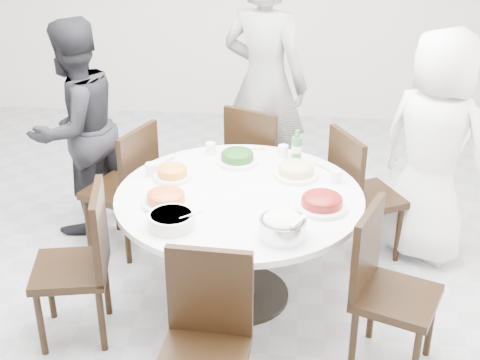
# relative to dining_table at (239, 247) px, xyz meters

# --- Properties ---
(floor) EXTENTS (6.00, 6.00, 0.01)m
(floor) POSITION_rel_dining_table_xyz_m (-0.29, 0.29, -0.38)
(floor) COLOR #A6A7AB
(floor) RESTS_ON ground
(dining_table) EXTENTS (1.50, 1.50, 0.75)m
(dining_table) POSITION_rel_dining_table_xyz_m (0.00, 0.00, 0.00)
(dining_table) COLOR white
(dining_table) RESTS_ON floor
(chair_ne) EXTENTS (0.56, 0.56, 0.95)m
(chair_ne) POSITION_rel_dining_table_xyz_m (0.83, 0.59, 0.10)
(chair_ne) COLOR black
(chair_ne) RESTS_ON floor
(chair_n) EXTENTS (0.56, 0.56, 0.95)m
(chair_n) POSITION_rel_dining_table_xyz_m (0.08, 1.07, 0.10)
(chair_n) COLOR black
(chair_n) RESTS_ON floor
(chair_nw) EXTENTS (0.55, 0.55, 0.95)m
(chair_nw) POSITION_rel_dining_table_xyz_m (-0.90, 0.54, 0.10)
(chair_nw) COLOR black
(chair_nw) RESTS_ON floor
(chair_sw) EXTENTS (0.49, 0.49, 0.95)m
(chair_sw) POSITION_rel_dining_table_xyz_m (-0.93, -0.45, 0.10)
(chair_sw) COLOR black
(chair_sw) RESTS_ON floor
(chair_s) EXTENTS (0.45, 0.45, 0.95)m
(chair_s) POSITION_rel_dining_table_xyz_m (-0.07, -1.13, 0.10)
(chair_s) COLOR black
(chair_s) RESTS_ON floor
(chair_se) EXTENTS (0.55, 0.55, 0.95)m
(chair_se) POSITION_rel_dining_table_xyz_m (0.90, -0.56, 0.10)
(chair_se) COLOR black
(chair_se) RESTS_ON floor
(diner_right) EXTENTS (0.95, 0.90, 1.63)m
(diner_right) POSITION_rel_dining_table_xyz_m (1.26, 0.65, 0.44)
(diner_right) COLOR white
(diner_right) RESTS_ON floor
(diner_middle) EXTENTS (0.83, 0.70, 1.93)m
(diner_middle) POSITION_rel_dining_table_xyz_m (0.07, 1.45, 0.59)
(diner_middle) COLOR black
(diner_middle) RESTS_ON floor
(diner_left) EXTENTS (0.92, 0.98, 1.60)m
(diner_left) POSITION_rel_dining_table_xyz_m (-1.26, 0.82, 0.42)
(diner_left) COLOR black
(diner_left) RESTS_ON floor
(dish_greens) EXTENTS (0.27, 0.27, 0.07)m
(dish_greens) POSITION_rel_dining_table_xyz_m (-0.05, 0.44, 0.41)
(dish_greens) COLOR white
(dish_greens) RESTS_ON dining_table
(dish_pale) EXTENTS (0.29, 0.29, 0.08)m
(dish_pale) POSITION_rel_dining_table_xyz_m (0.34, 0.27, 0.41)
(dish_pale) COLOR white
(dish_pale) RESTS_ON dining_table
(dish_orange) EXTENTS (0.24, 0.24, 0.06)m
(dish_orange) POSITION_rel_dining_table_xyz_m (-0.44, 0.17, 0.41)
(dish_orange) COLOR white
(dish_orange) RESTS_ON dining_table
(dish_redbrown) EXTENTS (0.30, 0.30, 0.08)m
(dish_redbrown) POSITION_rel_dining_table_xyz_m (0.49, -0.13, 0.41)
(dish_redbrown) COLOR white
(dish_redbrown) RESTS_ON dining_table
(dish_tofu) EXTENTS (0.28, 0.28, 0.07)m
(dish_tofu) POSITION_rel_dining_table_xyz_m (-0.41, -0.17, 0.41)
(dish_tofu) COLOR white
(dish_tofu) RESTS_ON dining_table
(rice_bowl) EXTENTS (0.25, 0.25, 0.11)m
(rice_bowl) POSITION_rel_dining_table_xyz_m (0.27, -0.47, 0.43)
(rice_bowl) COLOR silver
(rice_bowl) RESTS_ON dining_table
(soup_bowl) EXTENTS (0.26, 0.26, 0.08)m
(soup_bowl) POSITION_rel_dining_table_xyz_m (-0.34, -0.42, 0.41)
(soup_bowl) COLOR white
(soup_bowl) RESTS_ON dining_table
(beverage_bottle) EXTENTS (0.07, 0.07, 0.23)m
(beverage_bottle) POSITION_rel_dining_table_xyz_m (0.34, 0.48, 0.49)
(beverage_bottle) COLOR #29683A
(beverage_bottle) RESTS_ON dining_table
(tea_cups) EXTENTS (0.07, 0.07, 0.08)m
(tea_cups) POSITION_rel_dining_table_xyz_m (0.02, 0.58, 0.42)
(tea_cups) COLOR white
(tea_cups) RESTS_ON dining_table
(chopsticks) EXTENTS (0.24, 0.04, 0.01)m
(chopsticks) POSITION_rel_dining_table_xyz_m (0.02, 0.69, 0.38)
(chopsticks) COLOR tan
(chopsticks) RESTS_ON dining_table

